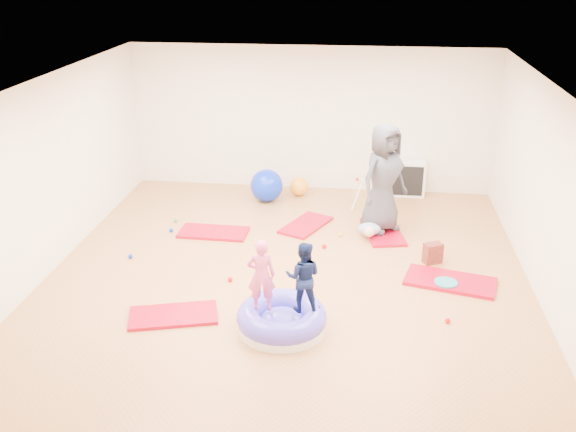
# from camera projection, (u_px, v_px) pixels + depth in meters

# --- Properties ---
(room) EXTENTS (7.01, 8.01, 2.81)m
(room) POSITION_uv_depth(u_px,v_px,m) (285.00, 191.00, 8.73)
(room) COLOR #B67239
(room) RESTS_ON ground
(gym_mat_front_left) EXTENTS (1.25, 0.85, 0.05)m
(gym_mat_front_left) POSITION_uv_depth(u_px,v_px,m) (173.00, 315.00, 8.36)
(gym_mat_front_left) COLOR red
(gym_mat_front_left) RESTS_ON ground
(gym_mat_mid_left) EXTENTS (1.16, 0.60, 0.05)m
(gym_mat_mid_left) POSITION_uv_depth(u_px,v_px,m) (213.00, 232.00, 10.81)
(gym_mat_mid_left) COLOR red
(gym_mat_mid_left) RESTS_ON ground
(gym_mat_center_back) EXTENTS (0.92, 1.18, 0.04)m
(gym_mat_center_back) POSITION_uv_depth(u_px,v_px,m) (306.00, 225.00, 11.10)
(gym_mat_center_back) COLOR red
(gym_mat_center_back) RESTS_ON ground
(gym_mat_right) EXTENTS (1.38, 0.93, 0.05)m
(gym_mat_right) POSITION_uv_depth(u_px,v_px,m) (450.00, 281.00, 9.21)
(gym_mat_right) COLOR red
(gym_mat_right) RESTS_ON ground
(gym_mat_rear_right) EXTENTS (0.79, 1.24, 0.05)m
(gym_mat_rear_right) POSITION_uv_depth(u_px,v_px,m) (383.00, 232.00, 10.83)
(gym_mat_rear_right) COLOR red
(gym_mat_rear_right) RESTS_ON ground
(inflatable_cushion) EXTENTS (1.14, 1.14, 0.36)m
(inflatable_cushion) POSITION_uv_depth(u_px,v_px,m) (282.00, 319.00, 8.06)
(inflatable_cushion) COLOR white
(inflatable_cushion) RESTS_ON ground
(child_pink) EXTENTS (0.38, 0.28, 0.95)m
(child_pink) POSITION_uv_depth(u_px,v_px,m) (261.00, 272.00, 7.82)
(child_pink) COLOR #FF5A94
(child_pink) RESTS_ON inflatable_cushion
(child_navy) EXTENTS (0.45, 0.35, 0.92)m
(child_navy) POSITION_uv_depth(u_px,v_px,m) (303.00, 273.00, 7.81)
(child_navy) COLOR #0F1B46
(child_navy) RESTS_ON inflatable_cushion
(adult_caregiver) EXTENTS (1.05, 1.03, 1.83)m
(adult_caregiver) POSITION_uv_depth(u_px,v_px,m) (384.00, 178.00, 10.54)
(adult_caregiver) COLOR #3C3C45
(adult_caregiver) RESTS_ON gym_mat_rear_right
(infant) EXTENTS (0.37, 0.38, 0.22)m
(infant) POSITION_uv_depth(u_px,v_px,m) (369.00, 230.00, 10.58)
(infant) COLOR #93A5CA
(infant) RESTS_ON gym_mat_rear_right
(ball_pit_balls) EXTENTS (4.76, 2.86, 0.07)m
(ball_pit_balls) POSITION_uv_depth(u_px,v_px,m) (254.00, 252.00, 10.08)
(ball_pit_balls) COLOR #0D2ADA
(ball_pit_balls) RESTS_ON ground
(exercise_ball_blue) EXTENTS (0.62, 0.62, 0.62)m
(exercise_ball_blue) POSITION_uv_depth(u_px,v_px,m) (267.00, 185.00, 12.12)
(exercise_ball_blue) COLOR #0D2ADA
(exercise_ball_blue) RESTS_ON ground
(exercise_ball_orange) EXTENTS (0.36, 0.36, 0.36)m
(exercise_ball_orange) POSITION_uv_depth(u_px,v_px,m) (299.00, 186.00, 12.44)
(exercise_ball_orange) COLOR orange
(exercise_ball_orange) RESTS_ON ground
(infant_play_gym) EXTENTS (0.71, 0.67, 0.54)m
(infant_play_gym) POSITION_uv_depth(u_px,v_px,m) (371.00, 188.00, 11.82)
(infant_play_gym) COLOR white
(infant_play_gym) RESTS_ON ground
(cube_shelf) EXTENTS (0.68, 0.33, 0.68)m
(cube_shelf) POSITION_uv_depth(u_px,v_px,m) (407.00, 178.00, 12.40)
(cube_shelf) COLOR white
(cube_shelf) RESTS_ON ground
(balance_disc) EXTENTS (0.33, 0.33, 0.07)m
(balance_disc) POSITION_uv_depth(u_px,v_px,m) (446.00, 284.00, 9.12)
(balance_disc) COLOR teal
(balance_disc) RESTS_ON ground
(backpack) EXTENTS (0.32, 0.27, 0.32)m
(backpack) POSITION_uv_depth(u_px,v_px,m) (433.00, 253.00, 9.76)
(backpack) COLOR #B13626
(backpack) RESTS_ON ground
(yellow_toy) EXTENTS (0.22, 0.22, 0.03)m
(yellow_toy) POSITION_uv_depth(u_px,v_px,m) (153.00, 309.00, 8.52)
(yellow_toy) COLOR yellow
(yellow_toy) RESTS_ON ground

